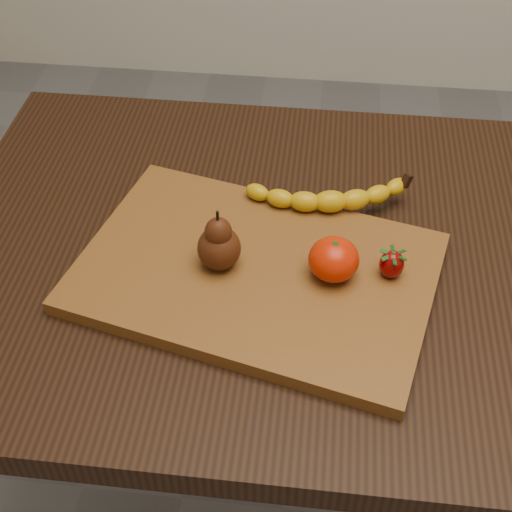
# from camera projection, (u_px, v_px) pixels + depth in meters

# --- Properties ---
(ground) EXTENTS (3.50, 3.50, 0.00)m
(ground) POSITION_uv_depth(u_px,v_px,m) (284.00, 509.00, 1.50)
(ground) COLOR slate
(ground) RESTS_ON ground
(table) EXTENTS (1.00, 0.70, 0.76)m
(table) POSITION_uv_depth(u_px,v_px,m) (297.00, 297.00, 1.04)
(table) COLOR black
(table) RESTS_ON ground
(cutting_board) EXTENTS (0.51, 0.40, 0.02)m
(cutting_board) POSITION_uv_depth(u_px,v_px,m) (256.00, 273.00, 0.93)
(cutting_board) COLOR brown
(cutting_board) RESTS_ON table
(banana) EXTENTS (0.21, 0.09, 0.03)m
(banana) POSITION_uv_depth(u_px,v_px,m) (330.00, 202.00, 0.99)
(banana) COLOR #D7A80A
(banana) RESTS_ON cutting_board
(pear) EXTENTS (0.06, 0.06, 0.09)m
(pear) POSITION_uv_depth(u_px,v_px,m) (219.00, 239.00, 0.89)
(pear) COLOR #461D0B
(pear) RESTS_ON cutting_board
(mandarin) EXTENTS (0.08, 0.08, 0.05)m
(mandarin) POSITION_uv_depth(u_px,v_px,m) (334.00, 259.00, 0.89)
(mandarin) COLOR red
(mandarin) RESTS_ON cutting_board
(strawberry) EXTENTS (0.04, 0.04, 0.04)m
(strawberry) POSITION_uv_depth(u_px,v_px,m) (392.00, 263.00, 0.90)
(strawberry) COLOR #810304
(strawberry) RESTS_ON cutting_board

